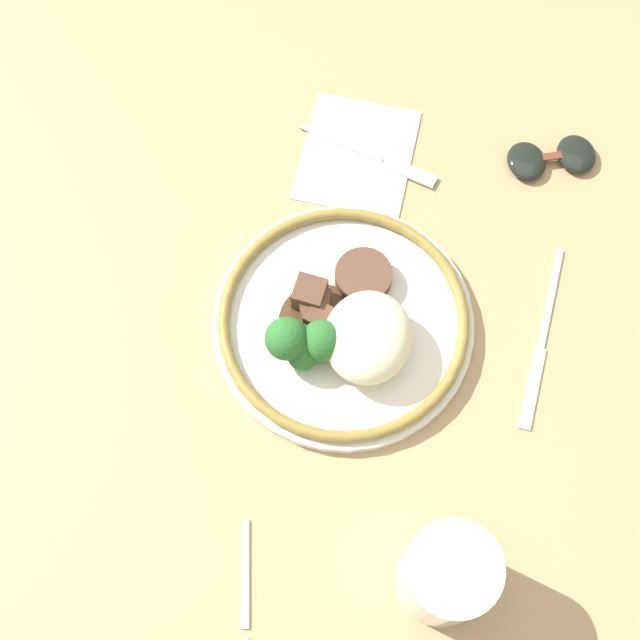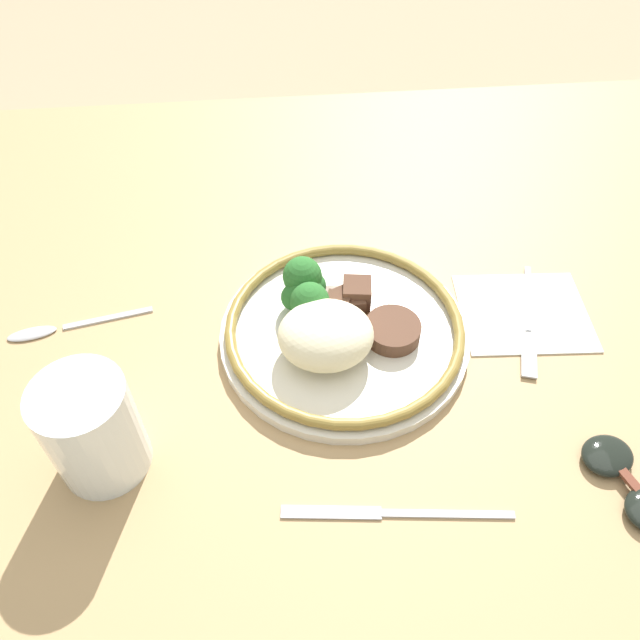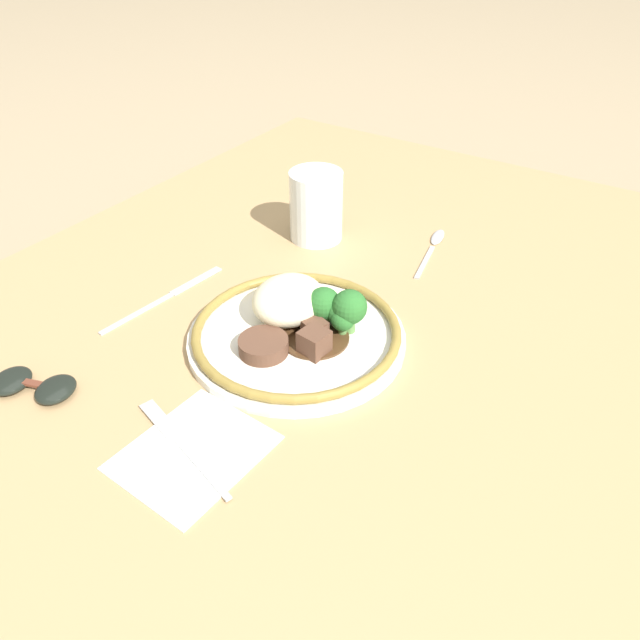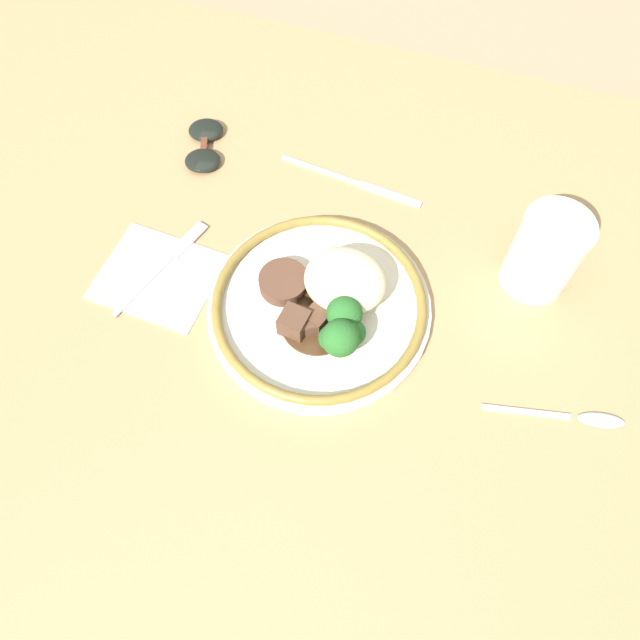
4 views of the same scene
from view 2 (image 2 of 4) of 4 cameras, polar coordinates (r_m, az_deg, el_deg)
The scene contains 9 objects.
ground_plane at distance 0.72m, azimuth 4.08°, elevation -2.24°, with size 8.00×8.00×0.00m, color #998466.
dining_table at distance 0.71m, azimuth 4.16°, elevation -1.33°, with size 1.45×1.00×0.04m.
napkin at distance 0.74m, azimuth 18.02°, elevation 0.89°, with size 0.15×0.13×0.00m.
plate at distance 0.66m, azimuth 1.66°, elevation -0.51°, with size 0.27×0.27×0.07m.
juice_glass at distance 0.59m, azimuth -19.97°, elevation -9.64°, with size 0.08×0.08×0.11m.
fork at distance 0.72m, azimuth 18.53°, elevation -0.82°, with size 0.06×0.16×0.00m.
knife at distance 0.58m, azimuth 6.25°, elevation -17.15°, with size 0.20×0.03×0.00m.
spoon at distance 0.75m, azimuth -23.36°, elevation -0.83°, with size 0.16×0.04×0.01m.
sunglasses at distance 0.64m, azimuth 26.41°, elevation -13.09°, with size 0.08×0.11×0.01m.
Camera 2 is at (0.09, 0.45, 0.56)m, focal length 35.00 mm.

